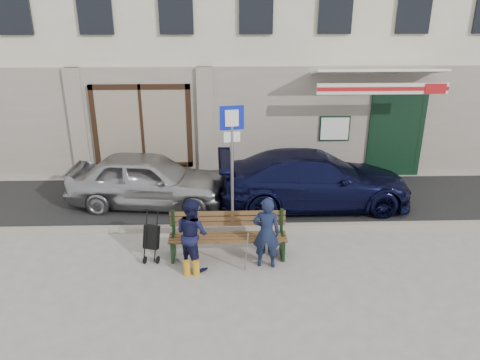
{
  "coord_description": "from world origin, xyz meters",
  "views": [
    {
      "loc": [
        -0.83,
        -8.06,
        5.09
      ],
      "look_at": [
        -0.53,
        1.6,
        1.2
      ],
      "focal_mm": 35.0,
      "sensor_mm": 36.0,
      "label": 1
    }
  ],
  "objects_px": {
    "car_navy": "(314,180)",
    "man": "(266,233)",
    "parking_sign": "(232,147)",
    "car_silver": "(148,180)",
    "stroller": "(151,238)",
    "woman": "(192,234)",
    "bench": "(226,237)"
  },
  "relations": [
    {
      "from": "car_silver",
      "to": "bench",
      "type": "distance_m",
      "value": 3.28
    },
    {
      "from": "woman",
      "to": "parking_sign",
      "type": "bearing_deg",
      "value": -71.67
    },
    {
      "from": "car_silver",
      "to": "stroller",
      "type": "xyz_separation_m",
      "value": [
        0.45,
        -2.65,
        -0.22
      ]
    },
    {
      "from": "car_silver",
      "to": "woman",
      "type": "xyz_separation_m",
      "value": [
        1.3,
        -2.98,
        0.05
      ]
    },
    {
      "from": "car_silver",
      "to": "car_navy",
      "type": "xyz_separation_m",
      "value": [
        4.2,
        -0.17,
        0.02
      ]
    },
    {
      "from": "car_silver",
      "to": "parking_sign",
      "type": "distance_m",
      "value": 2.75
    },
    {
      "from": "car_silver",
      "to": "parking_sign",
      "type": "height_order",
      "value": "parking_sign"
    },
    {
      "from": "car_silver",
      "to": "car_navy",
      "type": "distance_m",
      "value": 4.2
    },
    {
      "from": "man",
      "to": "stroller",
      "type": "bearing_deg",
      "value": -2.11
    },
    {
      "from": "parking_sign",
      "to": "stroller",
      "type": "relative_size",
      "value": 2.74
    },
    {
      "from": "woman",
      "to": "stroller",
      "type": "height_order",
      "value": "woman"
    },
    {
      "from": "parking_sign",
      "to": "car_navy",
      "type": "bearing_deg",
      "value": 17.41
    },
    {
      "from": "car_silver",
      "to": "woman",
      "type": "height_order",
      "value": "woman"
    },
    {
      "from": "car_silver",
      "to": "bench",
      "type": "height_order",
      "value": "car_silver"
    },
    {
      "from": "car_navy",
      "to": "stroller",
      "type": "height_order",
      "value": "car_navy"
    },
    {
      "from": "car_silver",
      "to": "stroller",
      "type": "distance_m",
      "value": 2.7
    },
    {
      "from": "parking_sign",
      "to": "bench",
      "type": "distance_m",
      "value": 2.02
    },
    {
      "from": "woman",
      "to": "stroller",
      "type": "bearing_deg",
      "value": 22.39
    },
    {
      "from": "bench",
      "to": "car_navy",
      "type": "bearing_deg",
      "value": 47.45
    },
    {
      "from": "parking_sign",
      "to": "woman",
      "type": "height_order",
      "value": "parking_sign"
    },
    {
      "from": "car_navy",
      "to": "man",
      "type": "bearing_deg",
      "value": 151.21
    },
    {
      "from": "car_navy",
      "to": "parking_sign",
      "type": "bearing_deg",
      "value": 115.67
    },
    {
      "from": "woman",
      "to": "bench",
      "type": "bearing_deg",
      "value": -107.95
    },
    {
      "from": "car_navy",
      "to": "man",
      "type": "xyz_separation_m",
      "value": [
        -1.45,
        -2.83,
        0.03
      ]
    },
    {
      "from": "car_navy",
      "to": "parking_sign",
      "type": "relative_size",
      "value": 1.7
    },
    {
      "from": "car_silver",
      "to": "car_navy",
      "type": "height_order",
      "value": "car_navy"
    },
    {
      "from": "bench",
      "to": "car_silver",
      "type": "bearing_deg",
      "value": 126.64
    },
    {
      "from": "man",
      "to": "stroller",
      "type": "xyz_separation_m",
      "value": [
        -2.3,
        0.35,
        -0.27
      ]
    },
    {
      "from": "car_silver",
      "to": "woman",
      "type": "distance_m",
      "value": 3.25
    },
    {
      "from": "car_silver",
      "to": "stroller",
      "type": "height_order",
      "value": "car_silver"
    },
    {
      "from": "woman",
      "to": "car_silver",
      "type": "bearing_deg",
      "value": -22.92
    },
    {
      "from": "woman",
      "to": "stroller",
      "type": "xyz_separation_m",
      "value": [
        -0.85,
        0.33,
        -0.27
      ]
    }
  ]
}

